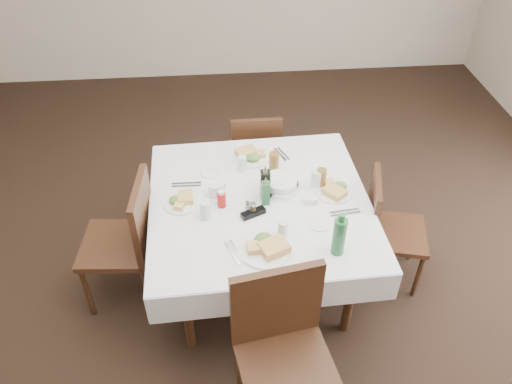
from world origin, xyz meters
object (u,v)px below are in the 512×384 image
oil_cruet_green (266,192)px  chair_west (129,236)px  water_s (283,229)px  green_bottle (339,236)px  water_e (316,179)px  ketchup_bottle (221,199)px  dining_table (260,209)px  bread_basket (280,184)px  chair_south (282,344)px  water_w (206,210)px  water_n (242,163)px  coffee_mug (216,191)px  chair_east (385,224)px  oil_cruet_dark (265,183)px  chair_north (256,151)px

oil_cruet_green → chair_west: bearing=-178.6°
water_s → green_bottle: 0.34m
water_e → ketchup_bottle: water_e is taller
dining_table → bread_basket: bearing=36.7°
oil_cruet_green → chair_south: bearing=-90.3°
water_w → water_n: bearing=61.1°
dining_table → coffee_mug: bearing=166.8°
chair_east → oil_cruet_dark: oil_cruet_dark is taller
dining_table → coffee_mug: 0.32m
ketchup_bottle → coffee_mug: size_ratio=0.85×
dining_table → chair_north: 0.97m
chair_east → ketchup_bottle: (-1.12, -0.00, 0.32)m
oil_cruet_dark → chair_west: bearing=-174.4°
chair_west → bread_basket: (1.02, 0.16, 0.24)m
chair_east → water_n: size_ratio=7.87×
water_n → coffee_mug: bearing=-125.3°
water_s → green_bottle: green_bottle is taller
water_n → bread_basket: size_ratio=0.46×
dining_table → water_w: size_ratio=11.70×
ketchup_bottle → oil_cruet_green: bearing=0.7°
chair_north → chair_west: 1.36m
bread_basket → ketchup_bottle: (-0.40, -0.14, 0.02)m
coffee_mug → green_bottle: bearing=-39.0°
chair_north → ketchup_bottle: size_ratio=6.93×
ketchup_bottle → water_s: bearing=-40.8°
chair_north → oil_cruet_green: size_ratio=3.96×
dining_table → chair_north: (0.05, 0.95, -0.20)m
chair_west → oil_cruet_green: 0.95m
oil_cruet_green → ketchup_bottle: 0.29m
bread_basket → green_bottle: 0.66m
dining_table → water_n: bearing=105.1°
bread_basket → ketchup_bottle: bearing=-160.3°
dining_table → water_e: water_e is taller
oil_cruet_dark → oil_cruet_green: size_ratio=1.20×
chair_west → water_s: size_ratio=8.26×
chair_west → chair_south: bearing=-45.5°
chair_west → water_w: chair_west is taller
water_n → oil_cruet_dark: oil_cruet_dark is taller
dining_table → water_w: (-0.35, -0.13, 0.14)m
chair_east → chair_west: 1.75m
chair_west → bread_basket: bearing=9.0°
bread_basket → chair_west: bearing=-171.0°
green_bottle → oil_cruet_dark: bearing=124.7°
water_e → oil_cruet_dark: 0.36m
ketchup_bottle → green_bottle: 0.80m
water_s → ketchup_bottle: size_ratio=0.97×
water_n → water_e: size_ratio=0.84×
chair_south → ketchup_bottle: size_ratio=8.46×
chair_south → green_bottle: bearing=51.7°
oil_cruet_dark → ketchup_bottle: oil_cruet_dark is taller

